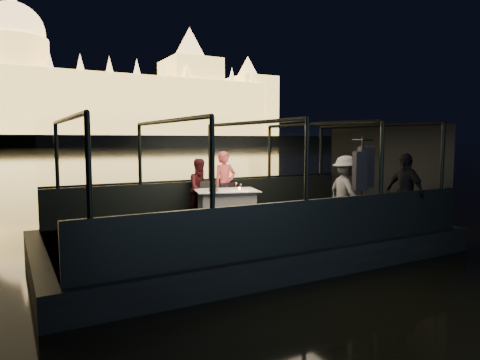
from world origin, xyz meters
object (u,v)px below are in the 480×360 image
dining_table_central (227,206)px  person_woman_coral (225,187)px  passenger_stripe (346,190)px  passenger_dark (405,191)px  coat_stand (361,192)px  person_man_maroon (201,188)px  wine_bottle (215,187)px  chair_port_left (211,201)px  chair_port_right (230,200)px

dining_table_central → person_woman_coral: size_ratio=0.88×
passenger_stripe → passenger_dark: passenger_dark is taller
coat_stand → passenger_dark: bearing=-2.2°
person_man_maroon → passenger_stripe: passenger_stripe is taller
person_man_maroon → dining_table_central: bearing=-67.4°
passenger_dark → wine_bottle: 4.10m
person_woman_coral → passenger_dark: size_ratio=0.99×
person_woman_coral → wine_bottle: person_woman_coral is taller
person_man_maroon → passenger_dark: bearing=-48.2°
chair_port_left → person_man_maroon: 0.43m
passenger_dark → chair_port_right: bearing=-136.7°
chair_port_right → wine_bottle: size_ratio=3.02×
person_woman_coral → person_man_maroon: person_woman_coral is taller
coat_stand → chair_port_left: bearing=122.5°
dining_table_central → person_man_maroon: (-0.34, 0.72, 0.36)m
chair_port_left → person_woman_coral: person_woman_coral is taller
coat_stand → person_woman_coral: bearing=113.3°
chair_port_left → wine_bottle: bearing=-105.9°
coat_stand → wine_bottle: coat_stand is taller
chair_port_right → person_woman_coral: 0.40m
coat_stand → passenger_stripe: size_ratio=1.24×
chair_port_right → passenger_stripe: (1.64, -2.33, 0.40)m
chair_port_left → chair_port_right: bearing=4.4°
passenger_dark → coat_stand: bearing=-89.5°
passenger_dark → chair_port_left: bearing=-131.6°
dining_table_central → chair_port_right: bearing=53.6°
passenger_stripe → person_woman_coral: bearing=41.6°
passenger_stripe → passenger_dark: bearing=-117.5°
chair_port_right → passenger_dark: 4.06m
passenger_stripe → person_man_maroon: bearing=50.9°
chair_port_right → passenger_stripe: size_ratio=0.53×
chair_port_right → passenger_dark: size_ratio=0.51×
chair_port_left → person_man_maroon: (-0.16, 0.27, 0.30)m
chair_port_left → passenger_stripe: 3.20m
chair_port_left → passenger_stripe: bearing=-42.9°
coat_stand → passenger_stripe: 0.73m
dining_table_central → passenger_stripe: bearing=-43.7°
chair_port_left → wine_bottle: size_ratio=3.27×
passenger_dark → person_woman_coral: bearing=-139.0°
chair_port_left → coat_stand: bearing=-53.1°
chair_port_left → passenger_stripe: passenger_stripe is taller
dining_table_central → wine_bottle: bearing=-140.3°
dining_table_central → chair_port_right: size_ratio=1.70×
chair_port_right → dining_table_central: bearing=-132.8°
dining_table_central → passenger_dark: passenger_dark is taller
chair_port_left → coat_stand: coat_stand is taller
person_woman_coral → person_man_maroon: 0.66m
passenger_stripe → coat_stand: bearing=171.1°
passenger_stripe → wine_bottle: 2.87m
person_woman_coral → chair_port_right: bearing=-90.9°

